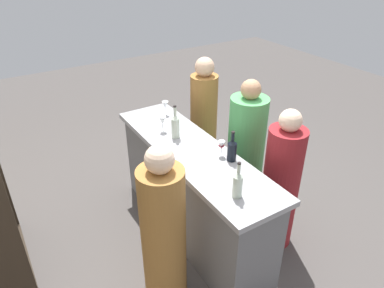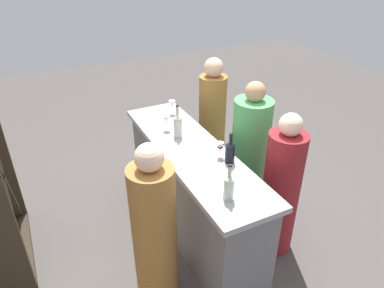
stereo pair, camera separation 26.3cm
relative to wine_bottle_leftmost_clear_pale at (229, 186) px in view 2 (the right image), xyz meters
name	(u,v)px [view 2 (the right image)]	position (x,y,z in m)	size (l,w,h in m)	color
ground_plane	(192,230)	(0.75, -0.08, -1.09)	(12.00, 12.00, 0.00)	#4C4744
bar_counter	(192,192)	(0.75, -0.08, -0.60)	(2.08, 0.57, 0.98)	slate
wine_bottle_leftmost_clear_pale	(229,186)	(0.00, 0.00, 0.00)	(0.07, 0.07, 0.30)	#B7C6B2
wine_bottle_second_left_near_black	(230,152)	(0.42, -0.27, -0.01)	(0.08, 0.08, 0.28)	black
wine_bottle_center_clear_pale	(178,125)	(1.02, -0.06, 0.01)	(0.08, 0.08, 0.33)	#B7C6B2
wine_glass_near_left	(220,147)	(0.53, -0.24, -0.02)	(0.06, 0.06, 0.14)	white
wine_glass_near_center	(172,104)	(1.52, -0.22, -0.01)	(0.07, 0.07, 0.15)	white
wine_glass_near_right	(166,120)	(1.20, -0.02, 0.00)	(0.07, 0.07, 0.15)	white
person_left_guest	(249,158)	(0.77, -0.74, -0.40)	(0.42, 0.42, 1.50)	#4CA559
person_center_guest	(281,191)	(0.22, -0.70, -0.44)	(0.40, 0.40, 1.42)	maroon
person_right_guest	(212,124)	(1.58, -0.75, -0.39)	(0.35, 0.35, 1.50)	#9E6B33
person_server_behind	(154,232)	(0.22, 0.51, -0.42)	(0.40, 0.40, 1.45)	#9E6B33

